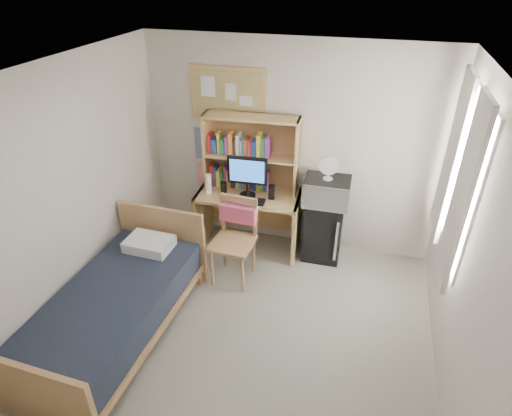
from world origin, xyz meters
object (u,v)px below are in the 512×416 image
(speaker_right, at_px, (272,192))
(bulletin_board, at_px, (228,94))
(desk_chair, at_px, (233,243))
(mini_fridge, at_px, (323,229))
(desk, at_px, (249,221))
(bed, at_px, (115,314))
(microwave, at_px, (327,191))
(desk_fan, at_px, (329,168))
(speaker_left, at_px, (224,188))
(monitor, at_px, (247,177))

(speaker_right, bearing_deg, bulletin_board, 147.36)
(desk_chair, relative_size, mini_fridge, 1.30)
(desk, xyz_separation_m, bed, (-0.84, -1.83, -0.12))
(microwave, xyz_separation_m, desk_fan, (0.00, 0.00, 0.29))
(speaker_left, bearing_deg, mini_fridge, 3.91)
(desk, bearing_deg, monitor, -90.00)
(desk, relative_size, speaker_left, 8.31)
(desk, bearing_deg, microwave, 0.32)
(desk_chair, bearing_deg, desk_fan, 41.35)
(mini_fridge, xyz_separation_m, microwave, (0.00, -0.02, 0.55))
(mini_fridge, xyz_separation_m, bed, (-1.78, -1.91, -0.11))
(monitor, relative_size, microwave, 0.96)
(mini_fridge, bearing_deg, desk, -176.33)
(desk_chair, distance_m, microwave, 1.26)
(desk_chair, xyz_separation_m, mini_fridge, (0.94, 0.75, -0.12))
(speaker_left, bearing_deg, monitor, 0.00)
(bed, distance_m, microwave, 2.68)
(desk, distance_m, speaker_right, 0.57)
(bulletin_board, height_order, desk_chair, bulletin_board)
(bed, relative_size, monitor, 3.95)
(bed, xyz_separation_m, microwave, (1.78, 1.89, 0.66))
(bed, relative_size, microwave, 3.80)
(desk, distance_m, speaker_left, 0.57)
(speaker_right, bearing_deg, mini_fridge, 7.51)
(desk_fan, bearing_deg, speaker_left, -174.86)
(bulletin_board, xyz_separation_m, speaker_left, (0.05, -0.40, -1.05))
(microwave, bearing_deg, bed, -134.46)
(microwave, distance_m, desk_fan, 0.29)
(desk_chair, height_order, monitor, monitor)
(desk, height_order, bed, desk)
(mini_fridge, distance_m, bed, 2.61)
(bulletin_board, bearing_deg, desk_chair, -70.53)
(desk_chair, xyz_separation_m, desk_fan, (0.94, 0.73, 0.72))
(desk_chair, height_order, bed, desk_chair)
(mini_fridge, xyz_separation_m, speaker_right, (-0.64, -0.12, 0.49))
(desk_chair, xyz_separation_m, monitor, (-0.00, 0.61, 0.54))
(desk_chair, relative_size, bed, 0.50)
(bulletin_board, bearing_deg, speaker_right, -29.41)
(desk, bearing_deg, bed, -117.87)
(speaker_left, height_order, desk_fan, desk_fan)
(mini_fridge, bearing_deg, bulletin_board, 168.19)
(bulletin_board, distance_m, monitor, 1.01)
(bulletin_board, height_order, mini_fridge, bulletin_board)
(bed, xyz_separation_m, speaker_right, (1.14, 1.79, 0.61))
(speaker_left, relative_size, desk_fan, 0.56)
(desk, distance_m, microwave, 1.09)
(mini_fridge, height_order, speaker_right, speaker_right)
(bulletin_board, height_order, monitor, bulletin_board)
(bulletin_board, height_order, desk, bulletin_board)
(bulletin_board, bearing_deg, mini_fridge, -10.71)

